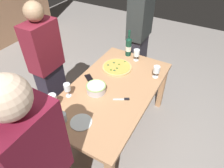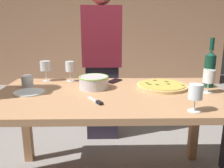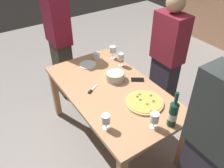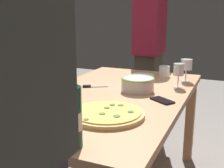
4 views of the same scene
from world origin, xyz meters
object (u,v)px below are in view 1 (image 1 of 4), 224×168
object	(u,v)px
wine_bottle	(129,46)
wine_glass_far_left	(52,98)
serving_bowl	(96,88)
wine_glass_by_bottle	(67,88)
cell_phone	(89,78)
cup_amber	(62,117)
dining_table	(112,94)
pizza_knife	(124,99)
wine_glass_far_right	(157,70)
person_guest_left	(139,34)
pizza	(117,67)
wine_glass_near_pizza	(136,53)
person_guest_right	(47,66)
side_plate	(81,122)

from	to	relation	value
wine_bottle	wine_glass_far_left	size ratio (longest dim) A/B	2.20
serving_bowl	wine_glass_by_bottle	size ratio (longest dim) A/B	1.32
wine_bottle	cell_phone	distance (m)	0.73
cup_amber	dining_table	bearing A→B (deg)	-16.23
wine_glass_far_left	pizza_knife	distance (m)	0.72
serving_bowl	wine_glass_by_bottle	xyz separation A→B (m)	(-0.21, 0.22, 0.06)
wine_glass_far_right	pizza_knife	size ratio (longest dim) A/B	0.94
serving_bowl	pizza_knife	size ratio (longest dim) A/B	1.34
dining_table	person_guest_left	bearing A→B (deg)	8.67
serving_bowl	pizza_knife	world-z (taller)	serving_bowl
dining_table	pizza	world-z (taller)	pizza
wine_bottle	wine_glass_near_pizza	distance (m)	0.16
wine_glass_by_bottle	person_guest_right	bearing A→B (deg)	64.49
person_guest_left	wine_bottle	bearing A→B (deg)	-5.73
dining_table	wine_glass_near_pizza	distance (m)	0.69
pizza	wine_glass_by_bottle	xyz separation A→B (m)	(-0.71, 0.21, 0.10)
cup_amber	person_guest_left	size ratio (longest dim) A/B	0.05
dining_table	cup_amber	bearing A→B (deg)	163.77
wine_glass_far_left	person_guest_left	size ratio (longest dim) A/B	0.10
side_plate	serving_bowl	bearing A→B (deg)	14.30
serving_bowl	cell_phone	distance (m)	0.26
pizza_knife	person_guest_right	size ratio (longest dim) A/B	0.10
wine_glass_far_left	person_guest_left	distance (m)	1.67
person_guest_right	wine_glass_near_pizza	bearing A→B (deg)	34.86
wine_glass_far_right	person_guest_left	world-z (taller)	person_guest_left
side_plate	pizza_knife	xyz separation A→B (m)	(0.47, -0.21, 0.00)
wine_glass_far_left	person_guest_right	xyz separation A→B (m)	(0.45, 0.51, -0.06)
wine_glass_far_right	person_guest_right	distance (m)	1.34
wine_glass_by_bottle	cup_amber	xyz separation A→B (m)	(-0.30, -0.17, -0.07)
wine_bottle	wine_glass_by_bottle	bearing A→B (deg)	169.34
dining_table	pizza	size ratio (longest dim) A/B	4.26
person_guest_left	person_guest_right	xyz separation A→B (m)	(-1.20, 0.71, -0.07)
cup_amber	wine_glass_near_pizza	bearing A→B (deg)	-7.98
wine_bottle	pizza_knife	bearing A→B (deg)	-157.16
serving_bowl	wine_glass_by_bottle	bearing A→B (deg)	132.61
pizza	person_guest_left	world-z (taller)	person_guest_left
pizza	pizza_knife	world-z (taller)	pizza
wine_glass_by_bottle	pizza	bearing A→B (deg)	-16.66
wine_glass_near_pizza	wine_glass_far_left	xyz separation A→B (m)	(-1.20, 0.37, 0.02)
person_guest_right	wine_glass_far_right	bearing A→B (deg)	17.56
pizza	person_guest_right	size ratio (longest dim) A/B	0.24
person_guest_right	cup_amber	bearing A→B (deg)	-43.69
dining_table	person_guest_right	distance (m)	0.89
pizza	person_guest_left	distance (m)	0.75
person_guest_left	dining_table	bearing A→B (deg)	0.00
wine_glass_far_left	side_plate	world-z (taller)	wine_glass_far_left
wine_glass_far_left	pizza_knife	xyz separation A→B (m)	(0.44, -0.56, -0.12)
wine_bottle	pizza_knife	distance (m)	0.90
cup_amber	person_guest_right	distance (m)	0.88
wine_bottle	person_guest_left	distance (m)	0.40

